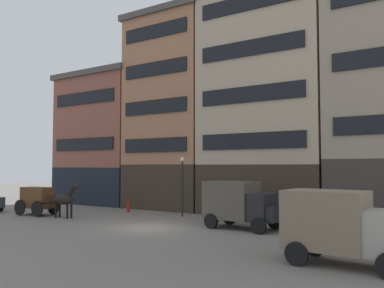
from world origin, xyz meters
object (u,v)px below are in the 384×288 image
object	(u,v)px
draft_horse	(65,199)
delivery_truck_near	(343,225)
fire_hydrant_curbside	(128,207)
cargo_wagon	(37,199)
streetlamp_curbside	(182,178)
delivery_truck_far	(240,203)
pedestrian_officer	(216,206)

from	to	relation	value
draft_horse	delivery_truck_near	world-z (taller)	delivery_truck_near
fire_hydrant_curbside	draft_horse	bearing A→B (deg)	-104.37
draft_horse	fire_hydrant_curbside	xyz separation A→B (m)	(1.26, 4.92, -0.84)
cargo_wagon	streetlamp_curbside	xyz separation A→B (m)	(9.13, 5.03, 1.52)
streetlamp_curbside	delivery_truck_near	bearing A→B (deg)	-33.34
delivery_truck_near	delivery_truck_far	xyz separation A→B (m)	(-6.78, 5.57, 0.00)
delivery_truck_near	delivery_truck_far	world-z (taller)	same
draft_horse	delivery_truck_far	bearing A→B (deg)	10.97
cargo_wagon	pedestrian_officer	size ratio (longest dim) A/B	1.67
cargo_wagon	delivery_truck_far	world-z (taller)	delivery_truck_far
delivery_truck_far	streetlamp_curbside	distance (m)	6.52
delivery_truck_near	pedestrian_officer	bearing A→B (deg)	141.52
draft_horse	streetlamp_curbside	distance (m)	8.08
delivery_truck_near	streetlamp_curbside	distance (m)	15.11
pedestrian_officer	fire_hydrant_curbside	bearing A→B (deg)	175.42
cargo_wagon	fire_hydrant_curbside	size ratio (longest dim) A/B	3.60
draft_horse	pedestrian_officer	bearing A→B (deg)	24.77
delivery_truck_far	pedestrian_officer	distance (m)	3.36
cargo_wagon	delivery_truck_far	size ratio (longest dim) A/B	0.67
delivery_truck_near	pedestrian_officer	world-z (taller)	delivery_truck_near
cargo_wagon	delivery_truck_near	bearing A→B (deg)	-8.51
draft_horse	delivery_truck_near	size ratio (longest dim) A/B	0.53
streetlamp_curbside	delivery_truck_far	bearing A→B (deg)	-24.97
delivery_truck_near	streetlamp_curbside	xyz separation A→B (m)	(-12.58, 8.28, 1.25)
delivery_truck_far	pedestrian_officer	world-z (taller)	delivery_truck_far
delivery_truck_near	cargo_wagon	bearing A→B (deg)	171.49
delivery_truck_far	fire_hydrant_curbside	size ratio (longest dim) A/B	5.40
cargo_wagon	pedestrian_officer	bearing A→B (deg)	19.31
draft_horse	streetlamp_curbside	xyz separation A→B (m)	(6.18, 5.02, 1.40)
draft_horse	delivery_truck_near	bearing A→B (deg)	-9.84
delivery_truck_near	fire_hydrant_curbside	world-z (taller)	delivery_truck_near
pedestrian_officer	fire_hydrant_curbside	world-z (taller)	pedestrian_officer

